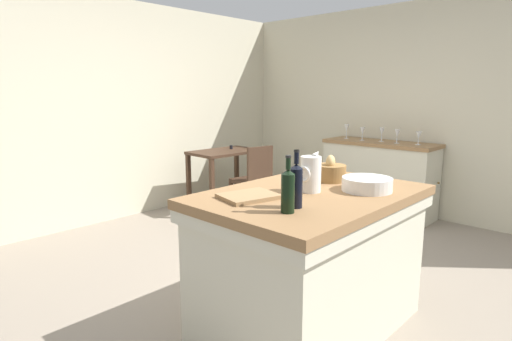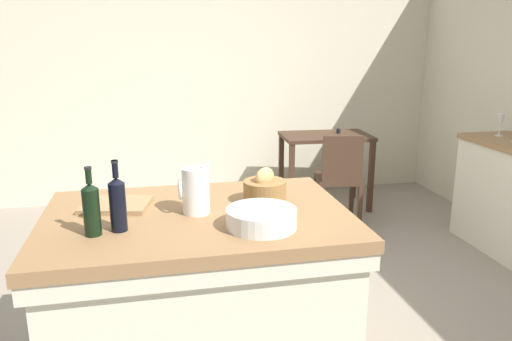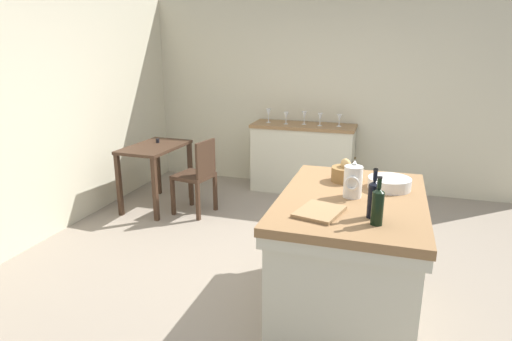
% 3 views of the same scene
% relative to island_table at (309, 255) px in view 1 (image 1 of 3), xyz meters
% --- Properties ---
extents(ground_plane, '(6.76, 6.76, 0.00)m').
position_rel_island_table_xyz_m(ground_plane, '(0.45, 0.59, -0.49)').
color(ground_plane, gray).
extents(wall_back, '(5.32, 0.12, 2.60)m').
position_rel_island_table_xyz_m(wall_back, '(0.45, 3.19, 0.81)').
color(wall_back, beige).
rests_on(wall_back, ground).
extents(wall_right, '(0.12, 5.20, 2.60)m').
position_rel_island_table_xyz_m(wall_right, '(3.05, 0.59, 0.81)').
color(wall_right, beige).
rests_on(wall_right, ground).
extents(island_table, '(1.46, 1.01, 0.92)m').
position_rel_island_table_xyz_m(island_table, '(0.00, 0.00, 0.00)').
color(island_table, olive).
rests_on(island_table, ground).
extents(side_cabinet, '(0.52, 1.40, 0.93)m').
position_rel_island_table_xyz_m(side_cabinet, '(2.71, 0.90, -0.03)').
color(side_cabinet, olive).
rests_on(side_cabinet, ground).
extents(writing_desk, '(0.93, 0.60, 0.83)m').
position_rel_island_table_xyz_m(writing_desk, '(1.56, 2.50, 0.15)').
color(writing_desk, '#3D281C').
rests_on(writing_desk, ground).
extents(wooden_chair, '(0.47, 0.47, 0.90)m').
position_rel_island_table_xyz_m(wooden_chair, '(1.49, 1.91, -0.00)').
color(wooden_chair, '#3D281C').
rests_on(wooden_chair, ground).
extents(pitcher, '(0.17, 0.13, 0.27)m').
position_rel_island_table_xyz_m(pitcher, '(-0.00, 0.00, 0.54)').
color(pitcher, silver).
rests_on(pitcher, island_table).
extents(wash_bowl, '(0.32, 0.32, 0.09)m').
position_rel_island_table_xyz_m(wash_bowl, '(0.26, -0.24, 0.47)').
color(wash_bowl, silver).
rests_on(wash_bowl, island_table).
extents(bread_basket, '(0.22, 0.22, 0.18)m').
position_rel_island_table_xyz_m(bread_basket, '(0.35, 0.09, 0.49)').
color(bread_basket, olive).
rests_on(bread_basket, island_table).
extents(cutting_board, '(0.37, 0.32, 0.02)m').
position_rel_island_table_xyz_m(cutting_board, '(-0.39, 0.17, 0.44)').
color(cutting_board, '#99754C').
rests_on(cutting_board, island_table).
extents(wine_bottle_dark, '(0.07, 0.07, 0.32)m').
position_rel_island_table_xyz_m(wine_bottle_dark, '(-0.35, -0.15, 0.55)').
color(wine_bottle_dark, black).
rests_on(wine_bottle_dark, island_table).
extents(wine_bottle_amber, '(0.07, 0.07, 0.30)m').
position_rel_island_table_xyz_m(wine_bottle_amber, '(-0.46, -0.18, 0.55)').
color(wine_bottle_amber, black).
rests_on(wine_bottle_amber, island_table).
extents(wine_glass_far_left, '(0.07, 0.07, 0.15)m').
position_rel_island_table_xyz_m(wine_glass_far_left, '(2.71, 0.43, 0.54)').
color(wine_glass_far_left, white).
rests_on(wine_glass_far_left, side_cabinet).
extents(wine_glass_left, '(0.07, 0.07, 0.17)m').
position_rel_island_table_xyz_m(wine_glass_left, '(2.67, 0.67, 0.55)').
color(wine_glass_left, white).
rests_on(wine_glass_left, side_cabinet).
extents(wine_glass_middle, '(0.07, 0.07, 0.18)m').
position_rel_island_table_xyz_m(wine_glass_middle, '(2.71, 0.89, 0.55)').
color(wine_glass_middle, white).
rests_on(wine_glass_middle, side_cabinet).
extents(wine_glass_right, '(0.07, 0.07, 0.16)m').
position_rel_island_table_xyz_m(wine_glass_right, '(2.67, 1.13, 0.54)').
color(wine_glass_right, white).
rests_on(wine_glass_right, side_cabinet).
extents(wine_glass_far_right, '(0.07, 0.07, 0.19)m').
position_rel_island_table_xyz_m(wine_glass_far_right, '(2.72, 1.39, 0.56)').
color(wine_glass_far_right, white).
rests_on(wine_glass_far_right, side_cabinet).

